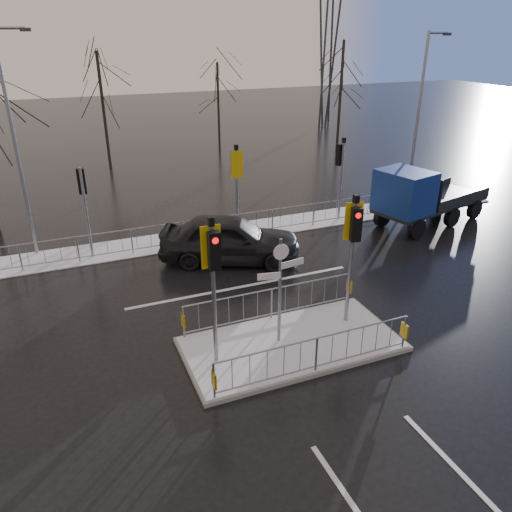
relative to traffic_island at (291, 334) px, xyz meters
name	(u,v)px	position (x,y,z in m)	size (l,w,h in m)	color
ground	(291,346)	(0.01, -0.01, -0.39)	(120.00, 120.00, 0.00)	black
snow_verge	(202,237)	(0.01, 8.59, -0.37)	(30.00, 2.00, 0.04)	white
lane_markings	(297,352)	(0.01, -0.34, -0.39)	(8.00, 11.38, 0.01)	silver
traffic_island	(291,334)	(0.00, 0.00, 0.00)	(6.00, 3.04, 4.15)	slate
far_kerb_fixtures	(211,218)	(0.31, 8.08, 0.63)	(18.00, 0.65, 3.83)	gray
car_far_lane	(230,239)	(0.35, 5.97, 0.50)	(2.10, 5.23, 1.78)	black
flatbed_truck	(416,197)	(8.96, 6.11, 1.05)	(6.19, 3.48, 2.71)	black
tree_far_a	(101,88)	(-1.99, 21.99, 4.43)	(3.75, 3.75, 7.08)	black
tree_far_b	(218,90)	(6.01, 23.99, 3.79)	(3.25, 3.25, 6.14)	black
tree_far_c	(342,75)	(14.01, 20.99, 4.76)	(4.00, 4.00, 7.55)	black
street_lamp_right	(419,116)	(10.58, 8.49, 4.00)	(1.25, 0.18, 8.00)	gray
street_lamp_left	(16,139)	(-6.42, 9.49, 4.10)	(1.25, 0.18, 8.20)	gray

